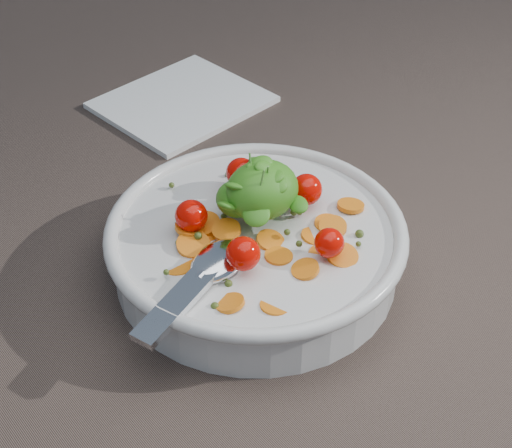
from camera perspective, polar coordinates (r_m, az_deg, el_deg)
ground at (r=0.64m, az=1.50°, el=-2.52°), size 6.00×6.00×0.00m
bowl at (r=0.61m, az=-0.02°, el=-1.53°), size 0.25×0.23×0.10m
napkin at (r=0.84m, az=-5.38°, el=8.80°), size 0.17×0.15×0.01m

